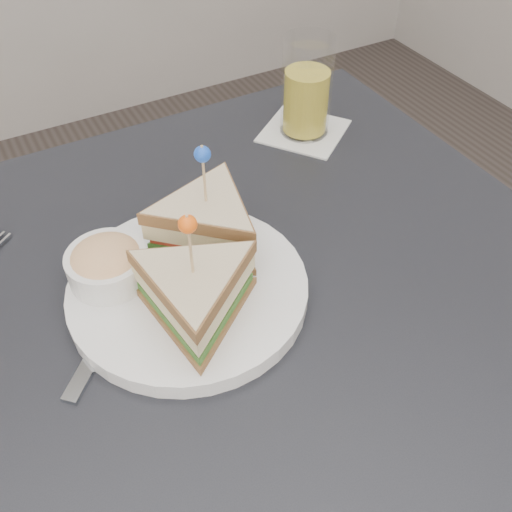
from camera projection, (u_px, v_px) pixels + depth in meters
The scene contains 4 objects.
table at pixel (253, 338), 0.69m from camera, with size 0.80×0.80×0.75m.
plate_meal at pixel (190, 264), 0.61m from camera, with size 0.30×0.30×0.16m.
cutlery_knife at pixel (113, 321), 0.61m from camera, with size 0.17×0.18×0.01m.
drink_set at pixel (306, 93), 0.83m from camera, with size 0.16×0.16×0.15m.
Camera 1 is at (-0.20, -0.37, 1.23)m, focal length 40.00 mm.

